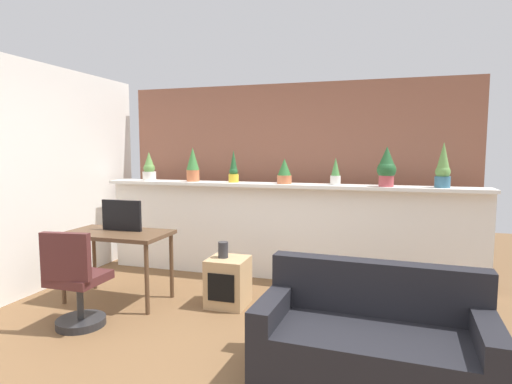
{
  "coord_description": "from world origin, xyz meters",
  "views": [
    {
      "loc": [
        1.19,
        -3.03,
        1.63
      ],
      "look_at": [
        -0.02,
        0.96,
        1.2
      ],
      "focal_mm": 29.41,
      "sensor_mm": 36.0,
      "label": 1
    }
  ],
  "objects_px": {
    "potted_plant_0": "(149,168)",
    "potted_plant_2": "(234,169)",
    "potted_plant_1": "(193,164)",
    "potted_plant_6": "(443,168)",
    "side_cube_shelf": "(228,282)",
    "potted_plant_4": "(335,172)",
    "office_chair": "(76,287)",
    "vase_on_shelf": "(223,250)",
    "potted_plant_5": "(387,167)",
    "potted_plant_3": "(284,172)",
    "couch": "(372,343)",
    "tv_monitor": "(122,215)",
    "desk": "(117,240)"
  },
  "relations": [
    {
      "from": "potted_plant_3",
      "to": "potted_plant_4",
      "type": "relative_size",
      "value": 0.95
    },
    {
      "from": "tv_monitor",
      "to": "office_chair",
      "type": "height_order",
      "value": "tv_monitor"
    },
    {
      "from": "potted_plant_1",
      "to": "potted_plant_2",
      "type": "height_order",
      "value": "potted_plant_1"
    },
    {
      "from": "tv_monitor",
      "to": "side_cube_shelf",
      "type": "height_order",
      "value": "tv_monitor"
    },
    {
      "from": "potted_plant_2",
      "to": "office_chair",
      "type": "distance_m",
      "value": 2.35
    },
    {
      "from": "potted_plant_6",
      "to": "vase_on_shelf",
      "type": "bearing_deg",
      "value": -155.24
    },
    {
      "from": "potted_plant_2",
      "to": "potted_plant_3",
      "type": "bearing_deg",
      "value": -1.48
    },
    {
      "from": "potted_plant_0",
      "to": "tv_monitor",
      "type": "relative_size",
      "value": 0.83
    },
    {
      "from": "couch",
      "to": "tv_monitor",
      "type": "bearing_deg",
      "value": 160.36
    },
    {
      "from": "potted_plant_5",
      "to": "office_chair",
      "type": "xyz_separation_m",
      "value": [
        -2.66,
        -1.91,
        -1.04
      ]
    },
    {
      "from": "potted_plant_0",
      "to": "potted_plant_5",
      "type": "xyz_separation_m",
      "value": [
        3.08,
        -0.06,
        0.06
      ]
    },
    {
      "from": "potted_plant_2",
      "to": "potted_plant_5",
      "type": "relative_size",
      "value": 0.91
    },
    {
      "from": "potted_plant_2",
      "to": "tv_monitor",
      "type": "relative_size",
      "value": 0.89
    },
    {
      "from": "potted_plant_3",
      "to": "couch",
      "type": "height_order",
      "value": "potted_plant_3"
    },
    {
      "from": "potted_plant_5",
      "to": "potted_plant_2",
      "type": "bearing_deg",
      "value": 178.13
    },
    {
      "from": "potted_plant_6",
      "to": "vase_on_shelf",
      "type": "height_order",
      "value": "potted_plant_6"
    },
    {
      "from": "potted_plant_6",
      "to": "office_chair",
      "type": "distance_m",
      "value": 3.93
    },
    {
      "from": "potted_plant_6",
      "to": "potted_plant_4",
      "type": "bearing_deg",
      "value": 179.18
    },
    {
      "from": "potted_plant_2",
      "to": "desk",
      "type": "xyz_separation_m",
      "value": [
        -0.86,
        -1.25,
        -0.71
      ]
    },
    {
      "from": "potted_plant_2",
      "to": "tv_monitor",
      "type": "xyz_separation_m",
      "value": [
        -0.86,
        -1.17,
        -0.46
      ]
    },
    {
      "from": "potted_plant_4",
      "to": "potted_plant_3",
      "type": "bearing_deg",
      "value": -178.39
    },
    {
      "from": "potted_plant_5",
      "to": "office_chair",
      "type": "relative_size",
      "value": 0.5
    },
    {
      "from": "office_chair",
      "to": "potted_plant_0",
      "type": "bearing_deg",
      "value": 101.96
    },
    {
      "from": "potted_plant_4",
      "to": "potted_plant_6",
      "type": "xyz_separation_m",
      "value": [
        1.17,
        -0.02,
        0.07
      ]
    },
    {
      "from": "potted_plant_5",
      "to": "potted_plant_6",
      "type": "relative_size",
      "value": 0.9
    },
    {
      "from": "potted_plant_1",
      "to": "potted_plant_4",
      "type": "distance_m",
      "value": 1.85
    },
    {
      "from": "potted_plant_1",
      "to": "potted_plant_2",
      "type": "xyz_separation_m",
      "value": [
        0.57,
        0.0,
        -0.05
      ]
    },
    {
      "from": "potted_plant_0",
      "to": "potted_plant_2",
      "type": "relative_size",
      "value": 0.93
    },
    {
      "from": "potted_plant_6",
      "to": "tv_monitor",
      "type": "height_order",
      "value": "potted_plant_6"
    },
    {
      "from": "potted_plant_4",
      "to": "side_cube_shelf",
      "type": "height_order",
      "value": "potted_plant_4"
    },
    {
      "from": "potted_plant_1",
      "to": "office_chair",
      "type": "height_order",
      "value": "potted_plant_1"
    },
    {
      "from": "vase_on_shelf",
      "to": "couch",
      "type": "height_order",
      "value": "couch"
    },
    {
      "from": "potted_plant_4",
      "to": "side_cube_shelf",
      "type": "relative_size",
      "value": 0.65
    },
    {
      "from": "potted_plant_4",
      "to": "vase_on_shelf",
      "type": "height_order",
      "value": "potted_plant_4"
    },
    {
      "from": "potted_plant_2",
      "to": "couch",
      "type": "bearing_deg",
      "value": -49.87
    },
    {
      "from": "potted_plant_6",
      "to": "side_cube_shelf",
      "type": "bearing_deg",
      "value": -154.33
    },
    {
      "from": "vase_on_shelf",
      "to": "potted_plant_5",
      "type": "bearing_deg",
      "value": 31.13
    },
    {
      "from": "potted_plant_3",
      "to": "vase_on_shelf",
      "type": "height_order",
      "value": "potted_plant_3"
    },
    {
      "from": "office_chair",
      "to": "vase_on_shelf",
      "type": "xyz_separation_m",
      "value": [
        1.05,
        0.95,
        0.19
      ]
    },
    {
      "from": "desk",
      "to": "tv_monitor",
      "type": "xyz_separation_m",
      "value": [
        0.01,
        0.08,
        0.25
      ]
    },
    {
      "from": "potted_plant_0",
      "to": "desk",
      "type": "height_order",
      "value": "potted_plant_0"
    },
    {
      "from": "desk",
      "to": "couch",
      "type": "bearing_deg",
      "value": -18.03
    },
    {
      "from": "potted_plant_1",
      "to": "potted_plant_4",
      "type": "relative_size",
      "value": 1.37
    },
    {
      "from": "office_chair",
      "to": "potted_plant_4",
      "type": "bearing_deg",
      "value": 43.49
    },
    {
      "from": "potted_plant_0",
      "to": "tv_monitor",
      "type": "xyz_separation_m",
      "value": [
        0.36,
        -1.18,
        -0.45
      ]
    },
    {
      "from": "potted_plant_6",
      "to": "side_cube_shelf",
      "type": "relative_size",
      "value": 1.0
    },
    {
      "from": "potted_plant_6",
      "to": "tv_monitor",
      "type": "distance_m",
      "value": 3.54
    },
    {
      "from": "tv_monitor",
      "to": "vase_on_shelf",
      "type": "height_order",
      "value": "tv_monitor"
    },
    {
      "from": "potted_plant_5",
      "to": "couch",
      "type": "height_order",
      "value": "potted_plant_5"
    },
    {
      "from": "potted_plant_4",
      "to": "potted_plant_6",
      "type": "height_order",
      "value": "potted_plant_6"
    }
  ]
}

